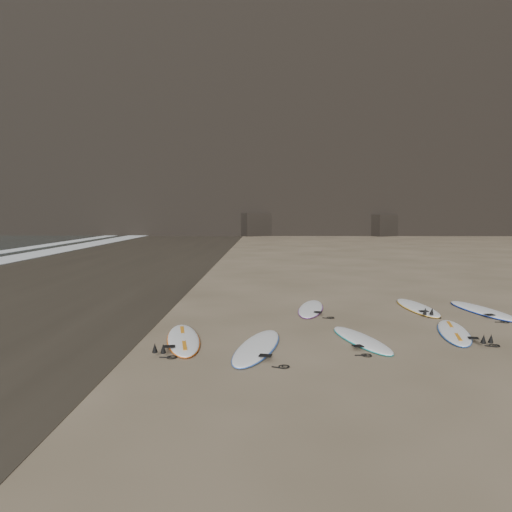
{
  "coord_description": "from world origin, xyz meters",
  "views": [
    {
      "loc": [
        -4.47,
        -10.34,
        2.58
      ],
      "look_at": [
        -4.73,
        1.98,
        1.5
      ],
      "focal_mm": 35.0,
      "sensor_mm": 36.0,
      "label": 1
    }
  ],
  "objects_px": {
    "surfboard_0": "(257,346)",
    "surfboard_2": "(454,332)",
    "surfboard_5": "(311,308)",
    "surfboard_7": "(482,310)",
    "surfboard_11": "(183,339)",
    "surfboard_1": "(361,339)",
    "surfboard_6": "(417,307)"
  },
  "relations": [
    {
      "from": "surfboard_0",
      "to": "surfboard_2",
      "type": "xyz_separation_m",
      "value": [
        4.17,
        1.26,
        -0.01
      ]
    },
    {
      "from": "surfboard_1",
      "to": "surfboard_7",
      "type": "distance_m",
      "value": 4.78
    },
    {
      "from": "surfboard_1",
      "to": "surfboard_2",
      "type": "height_order",
      "value": "surfboard_2"
    },
    {
      "from": "surfboard_5",
      "to": "surfboard_2",
      "type": "bearing_deg",
      "value": -32.42
    },
    {
      "from": "surfboard_1",
      "to": "surfboard_0",
      "type": "bearing_deg",
      "value": 179.61
    },
    {
      "from": "surfboard_1",
      "to": "surfboard_11",
      "type": "bearing_deg",
      "value": 164.59
    },
    {
      "from": "surfboard_0",
      "to": "surfboard_6",
      "type": "bearing_deg",
      "value": 55.49
    },
    {
      "from": "surfboard_5",
      "to": "surfboard_6",
      "type": "bearing_deg",
      "value": 13.82
    },
    {
      "from": "surfboard_0",
      "to": "surfboard_2",
      "type": "distance_m",
      "value": 4.36
    },
    {
      "from": "surfboard_1",
      "to": "surfboard_5",
      "type": "xyz_separation_m",
      "value": [
        -0.72,
        3.22,
        0.0
      ]
    },
    {
      "from": "surfboard_1",
      "to": "surfboard_6",
      "type": "relative_size",
      "value": 0.88
    },
    {
      "from": "surfboard_2",
      "to": "surfboard_6",
      "type": "xyz_separation_m",
      "value": [
        0.05,
        2.76,
        0.0
      ]
    },
    {
      "from": "surfboard_6",
      "to": "surfboard_2",
      "type": "bearing_deg",
      "value": -95.38
    },
    {
      "from": "surfboard_1",
      "to": "surfboard_5",
      "type": "relative_size",
      "value": 0.94
    },
    {
      "from": "surfboard_0",
      "to": "surfboard_2",
      "type": "bearing_deg",
      "value": 28.73
    },
    {
      "from": "surfboard_2",
      "to": "surfboard_5",
      "type": "distance_m",
      "value": 3.8
    },
    {
      "from": "surfboard_0",
      "to": "surfboard_7",
      "type": "relative_size",
      "value": 0.98
    },
    {
      "from": "surfboard_2",
      "to": "surfboard_6",
      "type": "height_order",
      "value": "surfboard_6"
    },
    {
      "from": "surfboard_1",
      "to": "surfboard_6",
      "type": "xyz_separation_m",
      "value": [
        2.15,
        3.42,
        0.01
      ]
    },
    {
      "from": "surfboard_2",
      "to": "surfboard_6",
      "type": "relative_size",
      "value": 0.91
    },
    {
      "from": "surfboard_2",
      "to": "surfboard_5",
      "type": "xyz_separation_m",
      "value": [
        -2.82,
        2.55,
        0.0
      ]
    },
    {
      "from": "surfboard_2",
      "to": "surfboard_0",
      "type": "bearing_deg",
      "value": -151.0
    },
    {
      "from": "surfboard_0",
      "to": "surfboard_2",
      "type": "height_order",
      "value": "surfboard_0"
    },
    {
      "from": "surfboard_0",
      "to": "surfboard_5",
      "type": "xyz_separation_m",
      "value": [
        1.35,
        3.81,
        -0.0
      ]
    },
    {
      "from": "surfboard_7",
      "to": "surfboard_11",
      "type": "relative_size",
      "value": 1.06
    },
    {
      "from": "surfboard_1",
      "to": "surfboard_7",
      "type": "xyz_separation_m",
      "value": [
        3.7,
        3.03,
        0.01
      ]
    },
    {
      "from": "surfboard_6",
      "to": "surfboard_7",
      "type": "height_order",
      "value": "surfboard_7"
    },
    {
      "from": "surfboard_1",
      "to": "surfboard_2",
      "type": "xyz_separation_m",
      "value": [
        2.09,
        0.67,
        0.0
      ]
    },
    {
      "from": "surfboard_0",
      "to": "surfboard_11",
      "type": "relative_size",
      "value": 1.04
    },
    {
      "from": "surfboard_7",
      "to": "surfboard_0",
      "type": "bearing_deg",
      "value": -158.79
    },
    {
      "from": "surfboard_1",
      "to": "surfboard_7",
      "type": "relative_size",
      "value": 0.85
    },
    {
      "from": "surfboard_0",
      "to": "surfboard_5",
      "type": "relative_size",
      "value": 1.09
    }
  ]
}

